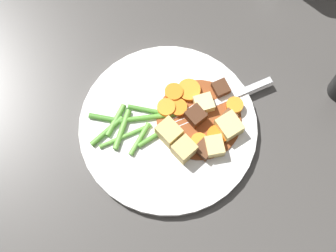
# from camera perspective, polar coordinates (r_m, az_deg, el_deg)

# --- Properties ---
(ground_plane) EXTENTS (3.00, 3.00, 0.00)m
(ground_plane) POSITION_cam_1_polar(r_m,az_deg,el_deg) (0.79, 0.00, -0.35)
(ground_plane) COLOR #423F3D
(dinner_plate) EXTENTS (0.27, 0.27, 0.01)m
(dinner_plate) POSITION_cam_1_polar(r_m,az_deg,el_deg) (0.78, 0.00, -0.18)
(dinner_plate) COLOR white
(dinner_plate) RESTS_ON ground_plane
(stew_sauce) EXTENTS (0.13, 0.13, 0.00)m
(stew_sauce) POSITION_cam_1_polar(r_m,az_deg,el_deg) (0.78, 3.46, 0.78)
(stew_sauce) COLOR brown
(stew_sauce) RESTS_ON dinner_plate
(carrot_slice_0) EXTENTS (0.04, 0.04, 0.01)m
(carrot_slice_0) POSITION_cam_1_polar(r_m,az_deg,el_deg) (0.79, 0.65, 3.72)
(carrot_slice_0) COLOR orange
(carrot_slice_0) RESTS_ON dinner_plate
(carrot_slice_1) EXTENTS (0.04, 0.04, 0.01)m
(carrot_slice_1) POSITION_cam_1_polar(r_m,az_deg,el_deg) (0.78, 0.09, 2.03)
(carrot_slice_1) COLOR orange
(carrot_slice_1) RESTS_ON dinner_plate
(carrot_slice_2) EXTENTS (0.04, 0.04, 0.01)m
(carrot_slice_2) POSITION_cam_1_polar(r_m,az_deg,el_deg) (0.77, 5.48, -1.06)
(carrot_slice_2) COLOR orange
(carrot_slice_2) RESTS_ON dinner_plate
(carrot_slice_3) EXTENTS (0.03, 0.03, 0.01)m
(carrot_slice_3) POSITION_cam_1_polar(r_m,az_deg,el_deg) (0.79, 7.40, 2.23)
(carrot_slice_3) COLOR orange
(carrot_slice_3) RESTS_ON dinner_plate
(carrot_slice_4) EXTENTS (0.03, 0.03, 0.01)m
(carrot_slice_4) POSITION_cam_1_polar(r_m,az_deg,el_deg) (0.78, 1.14, 2.03)
(carrot_slice_4) COLOR orange
(carrot_slice_4) RESTS_ON dinner_plate
(carrot_slice_5) EXTENTS (0.04, 0.04, 0.01)m
(carrot_slice_5) POSITION_cam_1_polar(r_m,az_deg,el_deg) (0.79, 2.33, 3.98)
(carrot_slice_5) COLOR orange
(carrot_slice_5) RESTS_ON dinner_plate
(carrot_slice_6) EXTENTS (0.03, 0.03, 0.01)m
(carrot_slice_6) POSITION_cam_1_polar(r_m,az_deg,el_deg) (0.77, 3.49, -1.73)
(carrot_slice_6) COLOR orange
(carrot_slice_6) RESTS_ON dinner_plate
(potato_chunk_0) EXTENTS (0.04, 0.04, 0.03)m
(potato_chunk_0) POSITION_cam_1_polar(r_m,az_deg,el_deg) (0.76, 0.07, -0.71)
(potato_chunk_0) COLOR #DBBC6B
(potato_chunk_0) RESTS_ON dinner_plate
(potato_chunk_1) EXTENTS (0.04, 0.04, 0.03)m
(potato_chunk_1) POSITION_cam_1_polar(r_m,az_deg,el_deg) (0.75, 1.82, -2.61)
(potato_chunk_1) COLOR #DBBC6B
(potato_chunk_1) RESTS_ON dinner_plate
(potato_chunk_2) EXTENTS (0.04, 0.04, 0.02)m
(potato_chunk_2) POSITION_cam_1_polar(r_m,az_deg,el_deg) (0.77, 6.82, -0.02)
(potato_chunk_2) COLOR #E5CC7A
(potato_chunk_2) RESTS_ON dinner_plate
(potato_chunk_3) EXTENTS (0.03, 0.03, 0.02)m
(potato_chunk_3) POSITION_cam_1_polar(r_m,az_deg,el_deg) (0.76, 5.18, -2.26)
(potato_chunk_3) COLOR #E5CC7A
(potato_chunk_3) RESTS_ON dinner_plate
(potato_chunk_4) EXTENTS (0.03, 0.03, 0.02)m
(potato_chunk_4) POSITION_cam_1_polar(r_m,az_deg,el_deg) (0.78, 4.00, 2.48)
(potato_chunk_4) COLOR #EAD68C
(potato_chunk_4) RESTS_ON dinner_plate
(meat_chunk_0) EXTENTS (0.03, 0.03, 0.02)m
(meat_chunk_0) POSITION_cam_1_polar(r_m,az_deg,el_deg) (0.80, 5.90, 4.18)
(meat_chunk_0) COLOR #4C2B19
(meat_chunk_0) RESTS_ON dinner_plate
(meat_chunk_1) EXTENTS (0.03, 0.03, 0.01)m
(meat_chunk_1) POSITION_cam_1_polar(r_m,az_deg,el_deg) (0.78, 6.70, 0.85)
(meat_chunk_1) COLOR brown
(meat_chunk_1) RESTS_ON dinner_plate
(meat_chunk_2) EXTENTS (0.03, 0.03, 0.02)m
(meat_chunk_2) POSITION_cam_1_polar(r_m,az_deg,el_deg) (0.76, 4.11, -2.59)
(meat_chunk_2) COLOR #56331E
(meat_chunk_2) RESTS_ON dinner_plate
(meat_chunk_3) EXTENTS (0.04, 0.04, 0.02)m
(meat_chunk_3) POSITION_cam_1_polar(r_m,az_deg,el_deg) (0.77, 3.09, 1.10)
(meat_chunk_3) COLOR #4C2B19
(meat_chunk_3) RESTS_ON dinner_plate
(green_bean_0) EXTENTS (0.08, 0.01, 0.01)m
(green_bean_0) POSITION_cam_1_polar(r_m,az_deg,el_deg) (0.78, -1.87, 1.01)
(green_bean_0) COLOR #599E38
(green_bean_0) RESTS_ON dinner_plate
(green_bean_1) EXTENTS (0.03, 0.06, 0.01)m
(green_bean_1) POSITION_cam_1_polar(r_m,az_deg,el_deg) (0.77, -5.11, -0.73)
(green_bean_1) COLOR #66AD42
(green_bean_1) RESTS_ON dinner_plate
(green_bean_2) EXTENTS (0.08, 0.03, 0.01)m
(green_bean_2) POSITION_cam_1_polar(r_m,az_deg,el_deg) (0.77, -4.76, -1.10)
(green_bean_2) COLOR #66AD42
(green_bean_2) RESTS_ON dinner_plate
(green_bean_3) EXTENTS (0.06, 0.02, 0.01)m
(green_bean_3) POSITION_cam_1_polar(r_m,az_deg,el_deg) (0.78, -2.37, 1.79)
(green_bean_3) COLOR #4C8E33
(green_bean_3) RESTS_ON dinner_plate
(green_bean_4) EXTENTS (0.05, 0.02, 0.01)m
(green_bean_4) POSITION_cam_1_polar(r_m,az_deg,el_deg) (0.78, -6.93, 0.84)
(green_bean_4) COLOR #4C8E33
(green_bean_4) RESTS_ON dinner_plate
(green_bean_5) EXTENTS (0.04, 0.05, 0.01)m
(green_bean_5) POSITION_cam_1_polar(r_m,az_deg,el_deg) (0.78, -5.85, 0.65)
(green_bean_5) COLOR #66AD42
(green_bean_5) RESTS_ON dinner_plate
(green_bean_6) EXTENTS (0.04, 0.05, 0.01)m
(green_bean_6) POSITION_cam_1_polar(r_m,az_deg,el_deg) (0.77, -3.16, -1.44)
(green_bean_6) COLOR #66AD42
(green_bean_6) RESTS_ON dinner_plate
(green_bean_7) EXTENTS (0.05, 0.04, 0.01)m
(green_bean_7) POSITION_cam_1_polar(r_m,az_deg,el_deg) (0.77, -6.78, -0.90)
(green_bean_7) COLOR #599E38
(green_bean_7) RESTS_ON dinner_plate
(green_bean_8) EXTENTS (0.06, 0.03, 0.01)m
(green_bean_8) POSITION_cam_1_polar(r_m,az_deg,el_deg) (0.77, -1.44, -1.07)
(green_bean_8) COLOR #599E38
(green_bean_8) RESTS_ON dinner_plate
(fork) EXTENTS (0.17, 0.07, 0.00)m
(fork) POSITION_cam_1_polar(r_m,az_deg,el_deg) (0.79, 5.52, 2.65)
(fork) COLOR silver
(fork) RESTS_ON dinner_plate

